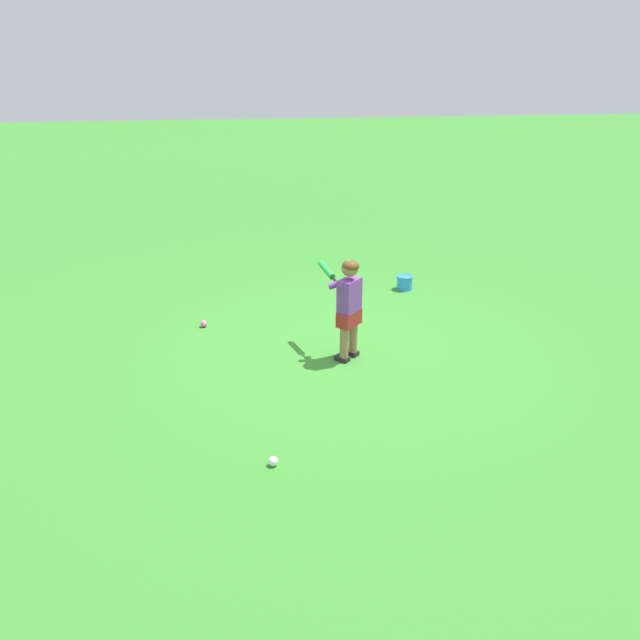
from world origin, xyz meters
TOP-DOWN VIEW (x-y plane):
  - ground_plane at (0.00, 0.00)m, footprint 40.00×40.00m
  - child_batter at (-0.24, 0.12)m, footprint 0.76×0.41m
  - play_ball_behind_batter at (-2.14, 0.99)m, footprint 0.08×0.08m
  - play_ball_by_bucket at (0.74, 1.64)m, footprint 0.08×0.08m
  - toy_bucket at (1.72, -0.95)m, footprint 0.22×0.22m

SIDE VIEW (x-z plane):
  - ground_plane at x=0.00m, z-range 0.00..0.00m
  - play_ball_by_bucket at x=0.74m, z-range 0.00..0.08m
  - play_ball_behind_batter at x=-2.14m, z-range 0.00..0.08m
  - toy_bucket at x=1.72m, z-range 0.00..0.19m
  - child_batter at x=-0.24m, z-range 0.11..1.19m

